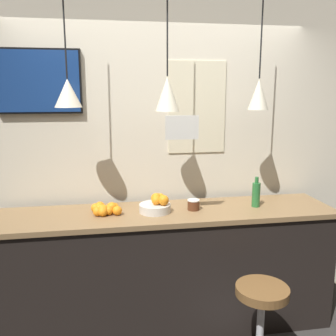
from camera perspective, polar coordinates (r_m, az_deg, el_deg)
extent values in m
cube|color=beige|center=(3.30, -1.21, 3.02)|extent=(8.00, 0.06, 2.90)
cube|color=black|center=(3.21, 0.00, -15.47)|extent=(2.66, 0.56, 0.97)
cube|color=olive|center=(3.01, 0.00, -6.92)|extent=(2.70, 0.60, 0.04)
cylinder|color=#B7B7BC|center=(2.86, 13.81, -23.47)|extent=(0.05, 0.05, 0.59)
cylinder|color=brown|center=(2.68, 14.16, -17.72)|extent=(0.35, 0.35, 0.06)
cylinder|color=beige|center=(2.97, -2.00, -6.11)|extent=(0.25, 0.25, 0.06)
sphere|color=orange|center=(2.93, -1.83, -4.99)|extent=(0.07, 0.07, 0.07)
sphere|color=orange|center=(2.92, -0.67, -4.94)|extent=(0.08, 0.08, 0.08)
sphere|color=orange|center=(2.97, -1.83, -4.63)|extent=(0.08, 0.08, 0.08)
sphere|color=orange|center=(2.99, -1.22, -4.58)|extent=(0.08, 0.08, 0.08)
sphere|color=orange|center=(2.92, -7.74, -6.45)|extent=(0.07, 0.07, 0.07)
sphere|color=orange|center=(3.05, -10.33, -5.75)|extent=(0.07, 0.07, 0.07)
sphere|color=orange|center=(2.92, -10.70, -6.54)|extent=(0.07, 0.07, 0.07)
sphere|color=orange|center=(2.95, -9.35, -6.28)|extent=(0.07, 0.07, 0.07)
sphere|color=orange|center=(3.01, -8.15, -5.92)|extent=(0.07, 0.07, 0.07)
sphere|color=orange|center=(2.93, -9.89, -6.34)|extent=(0.09, 0.09, 0.09)
sphere|color=orange|center=(3.00, -8.59, -5.92)|extent=(0.08, 0.08, 0.08)
sphere|color=orange|center=(2.91, -9.92, -6.62)|extent=(0.07, 0.07, 0.07)
sphere|color=orange|center=(2.93, -9.04, -6.39)|extent=(0.07, 0.07, 0.07)
sphere|color=orange|center=(3.01, -10.97, -6.00)|extent=(0.07, 0.07, 0.07)
sphere|color=orange|center=(3.01, -10.55, -6.02)|extent=(0.07, 0.07, 0.07)
sphere|color=orange|center=(2.99, -10.37, -6.05)|extent=(0.08, 0.08, 0.08)
cylinder|color=#286B33|center=(3.17, 13.27, -4.00)|extent=(0.07, 0.07, 0.20)
cylinder|color=#286B33|center=(3.14, 13.38, -1.80)|extent=(0.03, 0.03, 0.05)
cylinder|color=#562D19|center=(3.03, 3.90, -5.69)|extent=(0.10, 0.10, 0.08)
cylinder|color=white|center=(3.01, 3.92, -4.92)|extent=(0.10, 0.10, 0.01)
cylinder|color=black|center=(2.89, -15.56, 20.64)|extent=(0.01, 0.01, 0.77)
cone|color=beige|center=(2.85, -15.02, 10.97)|extent=(0.20, 0.20, 0.20)
sphere|color=#F9EFCC|center=(2.85, -14.93, 9.32)|extent=(0.04, 0.04, 0.04)
cylinder|color=black|center=(2.92, -0.10, 21.15)|extent=(0.01, 0.01, 0.75)
cone|color=beige|center=(2.88, -0.10, 11.22)|extent=(0.18, 0.18, 0.26)
sphere|color=#F9EFCC|center=(2.89, -0.10, 9.02)|extent=(0.04, 0.04, 0.04)
cylinder|color=black|center=(3.13, 14.11, 20.07)|extent=(0.01, 0.01, 0.76)
cone|color=beige|center=(3.09, 13.65, 10.86)|extent=(0.16, 0.16, 0.24)
sphere|color=#F9EFCC|center=(3.09, 13.56, 8.99)|extent=(0.04, 0.04, 0.04)
cube|color=black|center=(3.22, -19.09, 12.37)|extent=(0.66, 0.04, 0.51)
cube|color=navy|center=(3.20, -19.15, 12.37)|extent=(0.63, 0.01, 0.48)
cube|color=white|center=(2.66, 2.16, 6.19)|extent=(0.24, 0.01, 0.17)
cube|color=beige|center=(3.29, 4.46, 9.15)|extent=(0.50, 0.01, 0.79)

